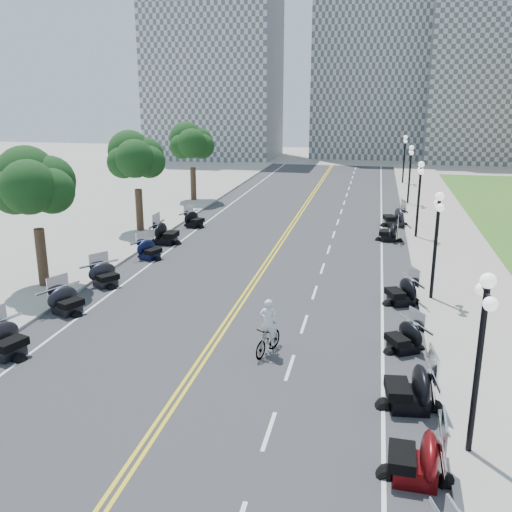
# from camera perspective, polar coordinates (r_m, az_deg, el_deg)

# --- Properties ---
(ground) EXTENTS (160.00, 160.00, 0.00)m
(ground) POSITION_cam_1_polar(r_m,az_deg,el_deg) (24.60, -2.61, -6.23)
(ground) COLOR gray
(road) EXTENTS (16.00, 90.00, 0.01)m
(road) POSITION_cam_1_polar(r_m,az_deg,el_deg) (33.85, 1.59, 0.05)
(road) COLOR #333335
(road) RESTS_ON ground
(centerline_yellow_a) EXTENTS (0.12, 90.00, 0.00)m
(centerline_yellow_a) POSITION_cam_1_polar(r_m,az_deg,el_deg) (33.87, 1.39, 0.07)
(centerline_yellow_a) COLOR yellow
(centerline_yellow_a) RESTS_ON road
(centerline_yellow_b) EXTENTS (0.12, 90.00, 0.00)m
(centerline_yellow_b) POSITION_cam_1_polar(r_m,az_deg,el_deg) (33.83, 1.79, 0.05)
(centerline_yellow_b) COLOR yellow
(centerline_yellow_b) RESTS_ON road
(edge_line_north) EXTENTS (0.12, 90.00, 0.00)m
(edge_line_north) POSITION_cam_1_polar(r_m,az_deg,el_deg) (33.36, 12.47, -0.56)
(edge_line_north) COLOR white
(edge_line_north) RESTS_ON road
(edge_line_south) EXTENTS (0.12, 90.00, 0.00)m
(edge_line_south) POSITION_cam_1_polar(r_m,az_deg,el_deg) (35.51, -8.62, 0.64)
(edge_line_south) COLOR white
(edge_line_south) RESTS_ON road
(lane_dash_4) EXTENTS (0.12, 2.00, 0.00)m
(lane_dash_4) POSITION_cam_1_polar(r_m,az_deg,el_deg) (17.02, 1.31, -17.07)
(lane_dash_4) COLOR white
(lane_dash_4) RESTS_ON road
(lane_dash_5) EXTENTS (0.12, 2.00, 0.00)m
(lane_dash_5) POSITION_cam_1_polar(r_m,az_deg,el_deg) (20.45, 3.41, -11.05)
(lane_dash_5) COLOR white
(lane_dash_5) RESTS_ON road
(lane_dash_6) EXTENTS (0.12, 2.00, 0.00)m
(lane_dash_6) POSITION_cam_1_polar(r_m,az_deg,el_deg) (24.05, 4.84, -6.78)
(lane_dash_6) COLOR white
(lane_dash_6) RESTS_ON road
(lane_dash_7) EXTENTS (0.12, 2.00, 0.00)m
(lane_dash_7) POSITION_cam_1_polar(r_m,az_deg,el_deg) (27.76, 5.88, -3.64)
(lane_dash_7) COLOR white
(lane_dash_7) RESTS_ON road
(lane_dash_8) EXTENTS (0.12, 2.00, 0.00)m
(lane_dash_8) POSITION_cam_1_polar(r_m,az_deg,el_deg) (31.54, 6.67, -1.24)
(lane_dash_8) COLOR white
(lane_dash_8) RESTS_ON road
(lane_dash_9) EXTENTS (0.12, 2.00, 0.00)m
(lane_dash_9) POSITION_cam_1_polar(r_m,az_deg,el_deg) (35.37, 7.28, 0.64)
(lane_dash_9) COLOR white
(lane_dash_9) RESTS_ON road
(lane_dash_10) EXTENTS (0.12, 2.00, 0.00)m
(lane_dash_10) POSITION_cam_1_polar(r_m,az_deg,el_deg) (39.24, 7.78, 2.15)
(lane_dash_10) COLOR white
(lane_dash_10) RESTS_ON road
(lane_dash_11) EXTENTS (0.12, 2.00, 0.00)m
(lane_dash_11) POSITION_cam_1_polar(r_m,az_deg,el_deg) (43.13, 8.18, 3.39)
(lane_dash_11) COLOR white
(lane_dash_11) RESTS_ON road
(lane_dash_12) EXTENTS (0.12, 2.00, 0.00)m
(lane_dash_12) POSITION_cam_1_polar(r_m,az_deg,el_deg) (47.03, 8.52, 4.43)
(lane_dash_12) COLOR white
(lane_dash_12) RESTS_ON road
(lane_dash_13) EXTENTS (0.12, 2.00, 0.00)m
(lane_dash_13) POSITION_cam_1_polar(r_m,az_deg,el_deg) (50.96, 8.81, 5.30)
(lane_dash_13) COLOR white
(lane_dash_13) RESTS_ON road
(lane_dash_14) EXTENTS (0.12, 2.00, 0.00)m
(lane_dash_14) POSITION_cam_1_polar(r_m,az_deg,el_deg) (54.89, 9.06, 6.05)
(lane_dash_14) COLOR white
(lane_dash_14) RESTS_ON road
(lane_dash_15) EXTENTS (0.12, 2.00, 0.00)m
(lane_dash_15) POSITION_cam_1_polar(r_m,az_deg,el_deg) (58.83, 9.28, 6.70)
(lane_dash_15) COLOR white
(lane_dash_15) RESTS_ON road
(lane_dash_16) EXTENTS (0.12, 2.00, 0.00)m
(lane_dash_16) POSITION_cam_1_polar(r_m,az_deg,el_deg) (62.78, 9.46, 7.27)
(lane_dash_16) COLOR white
(lane_dash_16) RESTS_ON road
(lane_dash_17) EXTENTS (0.12, 2.00, 0.00)m
(lane_dash_17) POSITION_cam_1_polar(r_m,az_deg,el_deg) (66.74, 9.63, 7.77)
(lane_dash_17) COLOR white
(lane_dash_17) RESTS_ON road
(lane_dash_18) EXTENTS (0.12, 2.00, 0.00)m
(lane_dash_18) POSITION_cam_1_polar(r_m,az_deg,el_deg) (70.70, 9.78, 8.21)
(lane_dash_18) COLOR white
(lane_dash_18) RESTS_ON road
(lane_dash_19) EXTENTS (0.12, 2.00, 0.00)m
(lane_dash_19) POSITION_cam_1_polar(r_m,az_deg,el_deg) (74.66, 9.91, 8.61)
(lane_dash_19) COLOR white
(lane_dash_19) RESTS_ON road
(sidewalk_north) EXTENTS (5.00, 90.00, 0.15)m
(sidewalk_north) POSITION_cam_1_polar(r_m,az_deg,el_deg) (33.67, 19.46, -0.85)
(sidewalk_north) COLOR #9E9991
(sidewalk_north) RESTS_ON ground
(sidewalk_south) EXTENTS (5.00, 90.00, 0.15)m
(sidewalk_south) POSITION_cam_1_polar(r_m,az_deg,el_deg) (37.10, -14.58, 1.07)
(sidewalk_south) COLOR #9E9991
(sidewalk_south) RESTS_ON ground
(distant_block_a) EXTENTS (18.00, 14.00, 26.00)m
(distant_block_a) POSITION_cam_1_polar(r_m,az_deg,el_deg) (87.41, -4.14, 18.38)
(distant_block_a) COLOR gray
(distant_block_a) RESTS_ON ground
(distant_block_b) EXTENTS (16.00, 12.00, 30.00)m
(distant_block_b) POSITION_cam_1_polar(r_m,az_deg,el_deg) (90.23, 11.37, 19.32)
(distant_block_b) COLOR gray
(distant_block_b) RESTS_ON ground
(distant_block_c) EXTENTS (20.00, 14.00, 22.00)m
(distant_block_c) POSITION_cam_1_polar(r_m,az_deg,el_deg) (88.55, 23.36, 15.85)
(distant_block_c) COLOR gray
(distant_block_c) RESTS_ON ground
(street_lamp_1) EXTENTS (0.50, 1.20, 4.90)m
(street_lamp_1) POSITION_cam_1_polar(r_m,az_deg,el_deg) (15.81, 21.32, -10.26)
(street_lamp_1) COLOR black
(street_lamp_1) RESTS_ON sidewalk_north
(street_lamp_2) EXTENTS (0.50, 1.20, 4.90)m
(street_lamp_2) POSITION_cam_1_polar(r_m,az_deg,el_deg) (27.03, 17.49, 0.89)
(street_lamp_2) COLOR black
(street_lamp_2) RESTS_ON sidewalk_north
(street_lamp_3) EXTENTS (0.50, 1.20, 4.90)m
(street_lamp_3) POSITION_cam_1_polar(r_m,az_deg,el_deg) (38.72, 15.94, 5.42)
(street_lamp_3) COLOR black
(street_lamp_3) RESTS_ON sidewalk_north
(street_lamp_4) EXTENTS (0.50, 1.20, 4.90)m
(street_lamp_4) POSITION_cam_1_polar(r_m,az_deg,el_deg) (50.56, 15.11, 7.83)
(street_lamp_4) COLOR black
(street_lamp_4) RESTS_ON sidewalk_north
(street_lamp_5) EXTENTS (0.50, 1.20, 4.90)m
(street_lamp_5) POSITION_cam_1_polar(r_m,az_deg,el_deg) (62.46, 14.59, 9.33)
(street_lamp_5) COLOR black
(street_lamp_5) RESTS_ON sidewalk_north
(tree_2) EXTENTS (4.80, 4.80, 9.20)m
(tree_2) POSITION_cam_1_polar(r_m,az_deg,el_deg) (29.10, -21.25, 5.92)
(tree_2) COLOR #235619
(tree_2) RESTS_ON sidewalk_south
(tree_3) EXTENTS (4.80, 4.80, 9.20)m
(tree_3) POSITION_cam_1_polar(r_m,az_deg,el_deg) (39.60, -11.84, 9.06)
(tree_3) COLOR #235619
(tree_3) RESTS_ON sidewalk_south
(tree_4) EXTENTS (4.80, 4.80, 9.20)m
(tree_4) POSITION_cam_1_polar(r_m,az_deg,el_deg) (50.76, -6.40, 10.75)
(tree_4) COLOR #235619
(tree_4) RESTS_ON sidewalk_south
(motorcycle_n_3) EXTENTS (2.16, 2.16, 1.46)m
(motorcycle_n_3) POSITION_cam_1_polar(r_m,az_deg,el_deg) (15.39, 15.72, -18.51)
(motorcycle_n_3) COLOR #590A0C
(motorcycle_n_3) RESTS_ON road
(motorcycle_n_4) EXTENTS (2.46, 2.46, 1.56)m
(motorcycle_n_4) POSITION_cam_1_polar(r_m,az_deg,el_deg) (18.30, 15.13, -12.36)
(motorcycle_n_4) COLOR black
(motorcycle_n_4) RESTS_ON road
(motorcycle_n_5) EXTENTS (2.47, 2.47, 1.26)m
(motorcycle_n_5) POSITION_cam_1_polar(r_m,az_deg,el_deg) (22.06, 14.59, -7.70)
(motorcycle_n_5) COLOR black
(motorcycle_n_5) RESTS_ON road
(motorcycle_n_6) EXTENTS (2.56, 2.56, 1.37)m
(motorcycle_n_6) POSITION_cam_1_polar(r_m,az_deg,el_deg) (26.76, 14.37, -3.30)
(motorcycle_n_6) COLOR black
(motorcycle_n_6) RESTS_ON road
(motorcycle_n_9) EXTENTS (2.00, 2.00, 1.34)m
(motorcycle_n_9) POSITION_cam_1_polar(r_m,az_deg,el_deg) (38.08, 13.15, 2.47)
(motorcycle_n_9) COLOR black
(motorcycle_n_9) RESTS_ON road
(motorcycle_n_10) EXTENTS (2.67, 2.67, 1.54)m
(motorcycle_n_10) POSITION_cam_1_polar(r_m,az_deg,el_deg) (42.40, 13.68, 3.93)
(motorcycle_n_10) COLOR black
(motorcycle_n_10) RESTS_ON road
(motorcycle_s_4) EXTENTS (2.61, 2.61, 1.44)m
(motorcycle_s_4) POSITION_cam_1_polar(r_m,az_deg,el_deg) (22.82, -23.82, -7.53)
(motorcycle_s_4) COLOR black
(motorcycle_s_4) RESTS_ON road
(motorcycle_s_5) EXTENTS (2.51, 2.51, 1.33)m
(motorcycle_s_5) POSITION_cam_1_polar(r_m,az_deg,el_deg) (26.20, -18.43, -4.11)
(motorcycle_s_5) COLOR black
(motorcycle_s_5) RESTS_ON road
(motorcycle_s_6) EXTENTS (2.60, 2.60, 1.31)m
(motorcycle_s_6) POSITION_cam_1_polar(r_m,az_deg,el_deg) (29.33, -14.88, -1.71)
(motorcycle_s_6) COLOR black
(motorcycle_s_6) RESTS_ON road
(motorcycle_s_7) EXTENTS (2.34, 2.34, 1.26)m
(motorcycle_s_7) POSITION_cam_1_polar(r_m,az_deg,el_deg) (33.57, -10.61, 0.74)
(motorcycle_s_7) COLOR black
(motorcycle_s_7) RESTS_ON road
(motorcycle_s_8) EXTENTS (2.25, 2.25, 1.56)m
(motorcycle_s_8) POSITION_cam_1_polar(r_m,az_deg,el_deg) (36.76, -9.01, 2.39)
(motorcycle_s_8) COLOR black
(motorcycle_s_8) RESTS_ON road
(motorcycle_s_9) EXTENTS (2.38, 2.38, 1.28)m
(motorcycle_s_9) POSITION_cam_1_polar(r_m,az_deg,el_deg) (41.18, -6.20, 3.76)
(motorcycle_s_9) COLOR black
(motorcycle_s_9) RESTS_ON road
(bicycle) EXTENTS (1.06, 1.94, 1.12)m
(bicycle) POSITION_cam_1_polar(r_m,az_deg,el_deg) (21.19, 1.22, -8.36)
(bicycle) COLOR #A51414
(bicycle) RESTS_ON road
(cyclist_rider) EXTENTS (0.65, 0.43, 1.79)m
(cyclist_rider) POSITION_cam_1_polar(r_m,az_deg,el_deg) (20.64, 1.24, -4.67)
(cyclist_rider) COLOR white
(cyclist_rider) RESTS_ON bicycle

